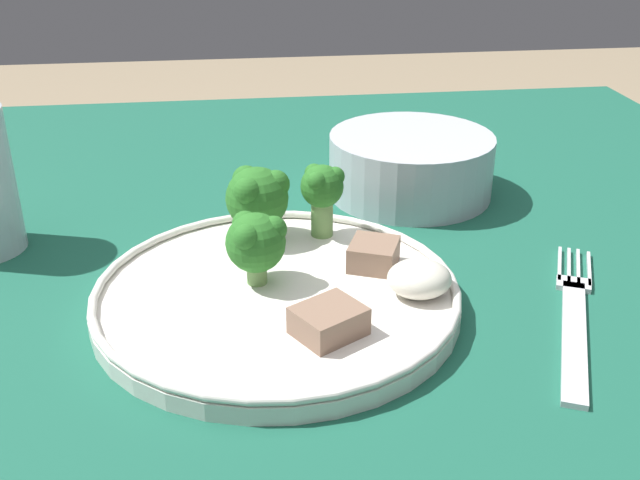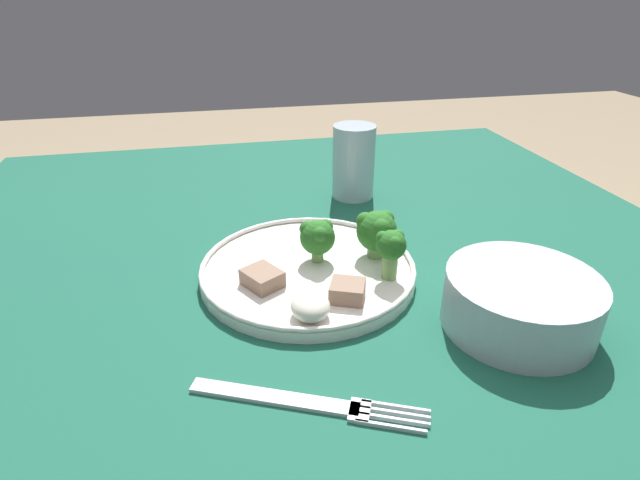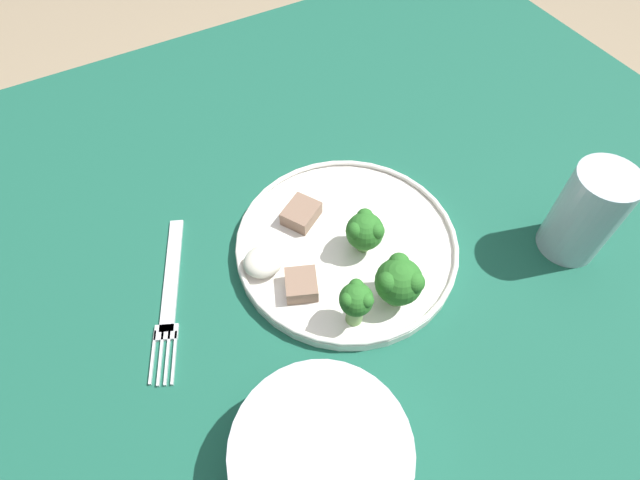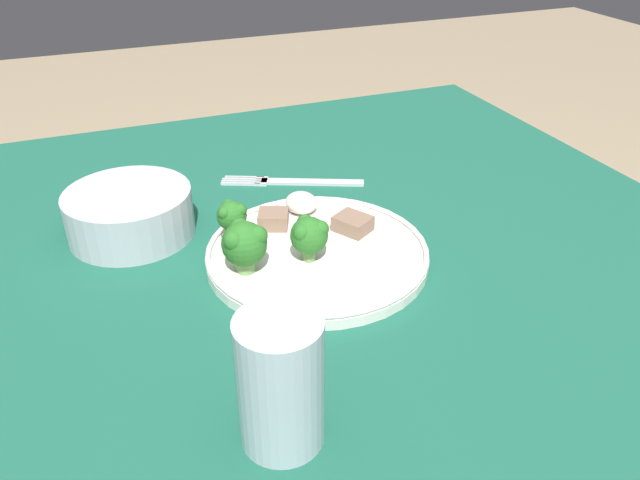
# 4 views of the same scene
# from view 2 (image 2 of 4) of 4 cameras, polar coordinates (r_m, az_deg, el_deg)

# --- Properties ---
(table) EXTENTS (1.06, 1.03, 0.72)m
(table) POSITION_cam_2_polar(r_m,az_deg,el_deg) (0.67, -0.07, -9.94)
(table) COLOR #195642
(table) RESTS_ON ground_plane
(dinner_plate) EXTENTS (0.25, 0.25, 0.02)m
(dinner_plate) POSITION_cam_2_polar(r_m,az_deg,el_deg) (0.58, -1.40, -3.33)
(dinner_plate) COLOR white
(dinner_plate) RESTS_ON table
(fork) EXTENTS (0.10, 0.19, 0.00)m
(fork) POSITION_cam_2_polar(r_m,az_deg,el_deg) (0.43, -1.74, -18.06)
(fork) COLOR silver
(fork) RESTS_ON table
(cream_bowl) EXTENTS (0.15, 0.15, 0.06)m
(cream_bowl) POSITION_cam_2_polar(r_m,az_deg,el_deg) (0.53, 21.88, -6.68)
(cream_bowl) COLOR #B7BCC6
(cream_bowl) RESTS_ON table
(drinking_glass) EXTENTS (0.07, 0.07, 0.11)m
(drinking_glass) POSITION_cam_2_polar(r_m,az_deg,el_deg) (0.79, 3.85, 8.47)
(drinking_glass) COLOR #B2C1CC
(drinking_glass) RESTS_ON table
(broccoli_floret_near_rim_left) EXTENTS (0.04, 0.04, 0.05)m
(broccoli_floret_near_rim_left) POSITION_cam_2_polar(r_m,az_deg,el_deg) (0.58, -0.29, 0.42)
(broccoli_floret_near_rim_left) COLOR #709E56
(broccoli_floret_near_rim_left) RESTS_ON dinner_plate
(broccoli_floret_center_left) EXTENTS (0.05, 0.05, 0.06)m
(broccoli_floret_center_left) POSITION_cam_2_polar(r_m,az_deg,el_deg) (0.59, 6.51, 1.11)
(broccoli_floret_center_left) COLOR #709E56
(broccoli_floret_center_left) RESTS_ON dinner_plate
(broccoli_floret_back_left) EXTENTS (0.03, 0.03, 0.06)m
(broccoli_floret_back_left) POSITION_cam_2_polar(r_m,az_deg,el_deg) (0.55, 8.12, -0.83)
(broccoli_floret_back_left) COLOR #709E56
(broccoli_floret_back_left) RESTS_ON dinner_plate
(meat_slice_front_slice) EXTENTS (0.04, 0.05, 0.02)m
(meat_slice_front_slice) POSITION_cam_2_polar(r_m,az_deg,el_deg) (0.52, 3.16, -5.83)
(meat_slice_front_slice) COLOR #846651
(meat_slice_front_slice) RESTS_ON dinner_plate
(meat_slice_middle_slice) EXTENTS (0.05, 0.05, 0.02)m
(meat_slice_middle_slice) POSITION_cam_2_polar(r_m,az_deg,el_deg) (0.55, -6.61, -4.35)
(meat_slice_middle_slice) COLOR #846651
(meat_slice_middle_slice) RESTS_ON dinner_plate
(sauce_dollop) EXTENTS (0.04, 0.04, 0.02)m
(sauce_dollop) POSITION_cam_2_polar(r_m,az_deg,el_deg) (0.50, -1.09, -7.59)
(sauce_dollop) COLOR silver
(sauce_dollop) RESTS_ON dinner_plate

